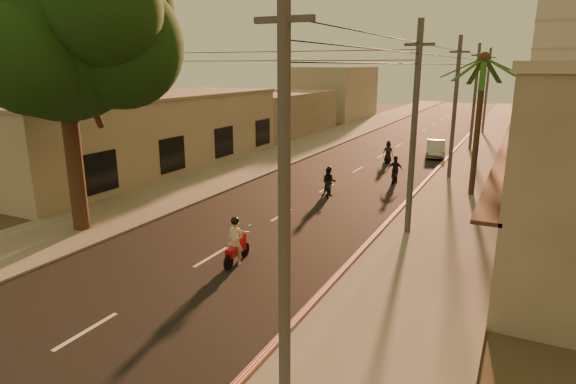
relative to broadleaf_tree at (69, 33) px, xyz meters
name	(u,v)px	position (x,y,z in m)	size (l,w,h in m)	color
ground	(178,277)	(6.61, -2.14, -8.48)	(160.00, 160.00, 0.00)	#383023
road	(358,170)	(6.61, 17.86, -8.47)	(10.00, 140.00, 0.02)	black
sidewalk_right	(470,180)	(14.11, 17.86, -8.42)	(5.00, 140.00, 0.12)	slate
sidewalk_left	(266,160)	(-0.89, 17.86, -8.42)	(5.00, 140.00, 0.12)	slate
curb_stripe	(416,193)	(11.71, 12.86, -8.38)	(0.20, 60.00, 0.20)	red
left_building	(145,132)	(-7.37, 11.86, -5.88)	(8.20, 24.20, 5.20)	#A19D91
broadleaf_tree	(69,33)	(0.00, 0.00, 0.00)	(9.60, 8.70, 12.10)	black
palm_tree	(484,66)	(14.61, 13.86, -1.33)	(5.00, 5.00, 8.20)	black
utility_poles	(457,76)	(12.81, 17.86, -1.94)	(1.20, 48.26, 9.00)	#38383A
filler_right	(568,108)	(20.61, 42.86, -5.48)	(8.00, 14.00, 6.00)	#A19D91
filler_left_near	(275,113)	(-7.39, 31.86, -6.28)	(8.00, 14.00, 4.40)	#A19D91
filler_left_far	(335,93)	(-7.39, 49.86, -4.98)	(8.00, 14.00, 7.00)	#A19D91
scooter_red	(236,243)	(7.82, -0.23, -7.67)	(0.75, 1.88, 1.84)	black
scooter_mid_a	(329,182)	(7.35, 10.31, -7.69)	(1.16, 1.70, 1.73)	black
scooter_mid_b	(395,170)	(9.88, 15.20, -7.70)	(1.05, 1.75, 1.72)	black
scooter_far_a	(388,153)	(7.77, 21.48, -7.72)	(0.88, 1.70, 1.67)	black
parked_car	(435,149)	(10.62, 25.45, -7.81)	(2.11, 4.21, 1.33)	#A2A4AA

